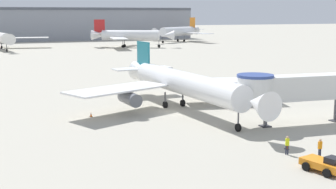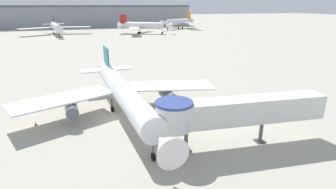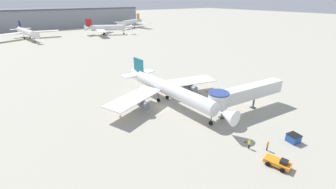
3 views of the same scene
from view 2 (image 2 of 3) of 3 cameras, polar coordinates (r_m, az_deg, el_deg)
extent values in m
plane|color=#A8A393|center=(39.23, -11.99, -5.05)|extent=(800.00, 800.00, 0.00)
cylinder|color=white|center=(37.57, -9.41, 0.11)|extent=(5.26, 25.39, 3.03)
cone|color=white|center=(23.99, -0.47, -11.01)|extent=(3.32, 3.59, 3.03)
cone|color=white|center=(50.48, -13.09, 4.75)|extent=(3.42, 4.80, 3.03)
cube|color=white|center=(39.62, -22.14, -0.89)|extent=(14.62, 10.22, 0.22)
cube|color=white|center=(42.78, 0.61, 1.97)|extent=(14.47, 8.20, 0.22)
cube|color=#19707F|center=(49.68, -13.28, 7.74)|extent=(0.62, 4.31, 3.94)
cube|color=white|center=(50.58, -13.18, 5.39)|extent=(9.50, 3.82, 0.18)
cylinder|color=#565960|center=(38.62, -20.27, -2.88)|extent=(2.04, 4.43, 1.67)
cylinder|color=#565960|center=(41.44, 0.01, -0.18)|extent=(2.04, 4.43, 1.67)
cylinder|color=#4C4C51|center=(28.07, -3.26, -11.86)|extent=(0.18, 0.18, 1.74)
cylinder|color=black|center=(28.53, -3.22, -13.36)|extent=(0.34, 0.92, 0.90)
cylinder|color=#4C4C51|center=(41.04, -12.12, -1.97)|extent=(0.22, 0.22, 1.74)
cylinder|color=black|center=(41.35, -12.04, -3.09)|extent=(0.48, 0.93, 0.90)
cylinder|color=#4C4C51|center=(41.56, -8.44, -1.47)|extent=(0.22, 0.22, 1.74)
cylinder|color=black|center=(41.86, -8.38, -2.59)|extent=(0.48, 0.93, 0.90)
cube|color=silver|center=(31.39, 17.39, -3.17)|extent=(18.06, 4.17, 2.80)
cylinder|color=silver|center=(28.19, 1.28, -4.81)|extent=(3.90, 3.90, 2.80)
cylinder|color=navy|center=(27.61, 1.30, -1.87)|extent=(4.10, 4.09, 0.30)
cylinder|color=#56565B|center=(29.80, 3.95, -9.60)|extent=(0.44, 0.44, 2.93)
cube|color=#333338|center=(30.49, 3.89, -11.92)|extent=(1.10, 1.10, 0.12)
cylinder|color=#56565B|center=(33.41, 19.60, -7.43)|extent=(0.44, 0.44, 2.93)
cube|color=#333338|center=(34.03, 19.34, -9.55)|extent=(1.10, 1.10, 0.12)
cube|color=black|center=(42.98, 7.13, -2.56)|extent=(0.41, 0.41, 0.04)
cone|color=orange|center=(42.86, 7.15, -2.14)|extent=(0.28, 0.28, 0.64)
cylinder|color=white|center=(42.83, 7.16, -2.05)|extent=(0.15, 0.15, 0.08)
cube|color=black|center=(40.53, -26.82, -5.95)|extent=(0.38, 0.38, 0.04)
cone|color=orange|center=(40.41, -26.88, -5.55)|extent=(0.26, 0.26, 0.59)
cylinder|color=white|center=(40.38, -26.90, -5.45)|extent=(0.14, 0.14, 0.07)
cylinder|color=white|center=(152.92, -5.34, 14.73)|extent=(20.92, 12.97, 3.74)
cone|color=white|center=(150.04, 0.14, 14.73)|extent=(5.35, 5.18, 3.74)
cone|color=white|center=(156.32, -9.78, 14.64)|extent=(6.69, 5.85, 3.74)
cube|color=white|center=(144.94, -7.39, 14.17)|extent=(7.11, 15.12, 0.22)
cube|color=white|center=(162.51, -5.55, 14.74)|extent=(13.76, 13.86, 0.22)
cube|color=#B21E1E|center=(156.03, -9.75, 15.87)|extent=(3.74, 2.03, 4.86)
cube|color=white|center=(156.36, -9.89, 14.88)|extent=(6.96, 10.11, 0.18)
cylinder|color=#4C4C51|center=(150.90, -1.27, 13.63)|extent=(0.18, 0.18, 2.15)
cylinder|color=black|center=(151.01, -1.27, 13.23)|extent=(1.10, 0.72, 1.10)
cylinder|color=#4C4C51|center=(152.23, -6.47, 13.57)|extent=(0.22, 0.22, 2.15)
cylinder|color=black|center=(152.33, -6.46, 13.16)|extent=(1.16, 0.85, 1.10)
cylinder|color=#4C4C51|center=(155.46, -6.14, 13.69)|extent=(0.22, 0.22, 2.15)
cylinder|color=black|center=(155.56, -6.13, 13.29)|extent=(1.16, 0.85, 1.10)
cylinder|color=silver|center=(183.87, 2.21, 15.55)|extent=(20.49, 14.71, 3.88)
cone|color=silver|center=(172.78, -0.91, 15.34)|extent=(5.68, 5.55, 3.88)
cone|color=silver|center=(193.54, 4.56, 15.68)|extent=(7.00, 6.37, 3.88)
cube|color=silver|center=(192.10, 0.52, 15.51)|extent=(14.56, 13.43, 0.22)
cube|color=silver|center=(180.62, 5.21, 15.21)|extent=(8.45, 15.56, 0.22)
cube|color=orange|center=(193.14, 4.53, 16.71)|extent=(3.64, 2.38, 5.05)
cube|color=silver|center=(193.73, 4.62, 15.88)|extent=(7.75, 10.07, 0.18)
cylinder|color=#4C4C51|center=(175.82, -0.07, 14.41)|extent=(0.18, 0.18, 2.23)
cylinder|color=black|center=(175.91, -0.07, 14.05)|extent=(1.07, 0.80, 1.10)
cylinder|color=#4C4C51|center=(187.28, 2.30, 14.68)|extent=(0.22, 0.22, 2.23)
cylinder|color=black|center=(187.37, 2.30, 14.34)|extent=(1.15, 0.92, 1.10)
cylinder|color=#4C4C51|center=(185.13, 3.18, 14.61)|extent=(0.22, 0.22, 2.23)
cylinder|color=black|center=(185.21, 3.17, 14.27)|extent=(1.15, 0.92, 1.10)
cylinder|color=white|center=(157.60, -23.18, 13.40)|extent=(7.74, 26.31, 3.56)
cone|color=white|center=(141.28, -22.62, 12.99)|extent=(4.14, 4.44, 3.56)
cone|color=white|center=(171.81, -23.59, 13.69)|extent=(4.37, 5.84, 3.56)
cube|color=white|center=(160.60, -26.94, 12.74)|extent=(17.56, 12.76, 0.22)
cube|color=white|center=(162.07, -19.58, 13.71)|extent=(17.50, 8.12, 0.22)
cube|color=#141E4C|center=(171.37, -23.72, 14.74)|extent=(0.98, 4.57, 4.62)
cube|color=white|center=(172.04, -23.62, 13.90)|extent=(11.82, 5.03, 0.18)
cylinder|color=#4C4C51|center=(145.42, -22.62, 12.00)|extent=(0.18, 0.18, 2.04)
cylinder|color=black|center=(145.52, -22.57, 11.60)|extent=(0.44, 1.13, 1.10)
cylinder|color=#4C4C51|center=(160.96, -23.73, 12.41)|extent=(0.22, 0.22, 2.04)
cylinder|color=black|center=(161.05, -23.68, 12.05)|extent=(0.57, 1.15, 1.10)
cylinder|color=#4C4C51|center=(161.19, -22.57, 12.56)|extent=(0.22, 0.22, 2.04)
cylinder|color=black|center=(161.28, -22.53, 12.20)|extent=(0.57, 1.15, 1.10)
cube|color=gray|center=(211.13, -20.07, 15.55)|extent=(172.60, 25.16, 14.10)
cube|color=#4C515B|center=(210.96, -20.31, 17.61)|extent=(172.60, 25.67, 1.20)
camera|label=1|loc=(27.99, -150.19, -22.77)|focal=50.00mm
camera|label=3|loc=(24.17, -119.40, 8.77)|focal=24.00mm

